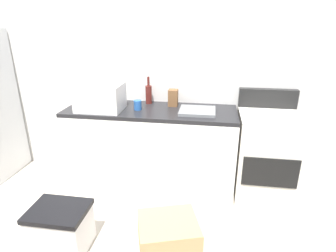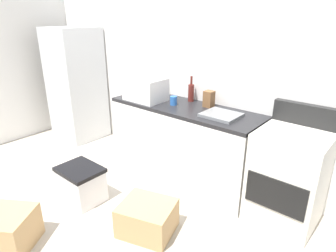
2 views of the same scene
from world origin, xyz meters
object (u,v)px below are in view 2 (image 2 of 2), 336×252
(knife_block, at_px, (209,99))
(storage_bin, at_px, (81,184))
(coffee_mug, at_px, (174,101))
(cardboard_box_large, at_px, (147,218))
(cardboard_box_medium, at_px, (0,229))
(refrigerator, at_px, (76,85))
(microwave, at_px, (146,89))
(wine_bottle, at_px, (191,92))
(stove_oven, at_px, (288,176))

(knife_block, relative_size, storage_bin, 0.39)
(coffee_mug, distance_m, storage_bin, 1.35)
(cardboard_box_large, relative_size, storage_bin, 1.02)
(coffee_mug, distance_m, cardboard_box_medium, 2.07)
(refrigerator, relative_size, storage_bin, 3.68)
(refrigerator, height_order, cardboard_box_medium, refrigerator)
(refrigerator, distance_m, microwave, 1.56)
(microwave, height_order, cardboard_box_medium, microwave)
(refrigerator, bearing_deg, cardboard_box_large, -21.30)
(microwave, xyz_separation_m, knife_block, (0.72, 0.26, -0.05))
(wine_bottle, bearing_deg, coffee_mug, -104.13)
(knife_block, height_order, cardboard_box_medium, knife_block)
(cardboard_box_medium, bearing_deg, wine_bottle, 78.49)
(refrigerator, xyz_separation_m, storage_bin, (1.52, -1.03, -0.66))
(microwave, distance_m, cardboard_box_large, 1.51)
(refrigerator, relative_size, knife_block, 9.42)
(stove_oven, relative_size, knife_block, 6.11)
(knife_block, relative_size, cardboard_box_medium, 0.33)
(refrigerator, distance_m, coffee_mug, 1.93)
(refrigerator, distance_m, wine_bottle, 2.01)
(refrigerator, bearing_deg, stove_oven, 0.97)
(coffee_mug, relative_size, knife_block, 0.56)
(stove_oven, bearing_deg, knife_block, 171.19)
(stove_oven, distance_m, cardboard_box_medium, 2.59)
(wine_bottle, relative_size, storage_bin, 0.65)
(refrigerator, xyz_separation_m, cardboard_box_medium, (1.55, -1.86, -0.69))
(stove_oven, relative_size, cardboard_box_medium, 2.01)
(wine_bottle, xyz_separation_m, knife_block, (0.28, -0.05, -0.02))
(refrigerator, relative_size, wine_bottle, 5.65)
(wine_bottle, height_order, coffee_mug, wine_bottle)
(refrigerator, height_order, coffee_mug, refrigerator)
(storage_bin, bearing_deg, knife_block, 58.75)
(stove_oven, height_order, cardboard_box_large, stove_oven)
(refrigerator, xyz_separation_m, stove_oven, (3.27, 0.06, -0.38))
(microwave, relative_size, cardboard_box_medium, 0.84)
(coffee_mug, bearing_deg, refrigerator, -179.62)
(microwave, height_order, wine_bottle, wine_bottle)
(refrigerator, bearing_deg, knife_block, 5.30)
(coffee_mug, bearing_deg, microwave, -170.57)
(cardboard_box_medium, bearing_deg, microwave, 90.27)
(stove_oven, xyz_separation_m, cardboard_box_large, (-0.88, -0.99, -0.32))
(storage_bin, bearing_deg, cardboard_box_medium, -87.49)
(refrigerator, distance_m, cardboard_box_medium, 2.52)
(cardboard_box_medium, xyz_separation_m, storage_bin, (-0.04, 0.83, 0.03))
(stove_oven, xyz_separation_m, coffee_mug, (-1.35, -0.04, 0.48))
(stove_oven, height_order, cardboard_box_medium, stove_oven)
(knife_block, bearing_deg, storage_bin, -121.25)
(wine_bottle, relative_size, cardboard_box_large, 0.64)
(stove_oven, height_order, wine_bottle, wine_bottle)
(wine_bottle, xyz_separation_m, storage_bin, (-0.47, -1.29, -0.82))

